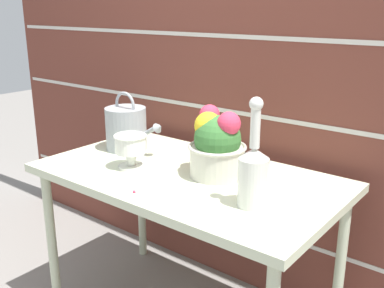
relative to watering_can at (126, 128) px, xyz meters
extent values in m
cube|color=brown|center=(0.44, 0.39, 0.25)|extent=(3.60, 0.08, 2.20)
cube|color=beige|center=(0.44, 0.35, -0.51)|extent=(3.53, 0.00, 0.02)
cube|color=beige|center=(0.44, 0.35, 0.07)|extent=(3.53, 0.00, 0.02)
cube|color=beige|center=(0.44, 0.35, 0.43)|extent=(3.53, 0.00, 0.02)
cube|color=beige|center=(0.44, -0.08, -0.13)|extent=(1.29, 0.72, 0.04)
cylinder|color=beige|center=(-0.14, -0.38, -0.50)|extent=(0.04, 0.04, 0.70)
cylinder|color=beige|center=(-0.14, 0.22, -0.50)|extent=(0.04, 0.04, 0.70)
cylinder|color=beige|center=(1.02, 0.22, -0.50)|extent=(0.04, 0.04, 0.70)
cylinder|color=#93999E|center=(0.00, 0.00, 0.00)|extent=(0.20, 0.20, 0.21)
cylinder|color=#93999E|center=(0.15, 0.00, 0.01)|extent=(0.14, 0.02, 0.09)
cone|color=#93999E|center=(0.22, 0.00, 0.04)|extent=(0.05, 0.05, 0.06)
torus|color=#93999E|center=(0.00, 0.00, 0.11)|extent=(0.13, 0.01, 0.13)
cylinder|color=silver|center=(0.21, -0.18, -0.10)|extent=(0.12, 0.12, 0.01)
cylinder|color=silver|center=(0.21, -0.18, -0.07)|extent=(0.04, 0.04, 0.06)
sphere|color=silver|center=(0.21, -0.18, -0.06)|extent=(0.05, 0.05, 0.05)
cylinder|color=silver|center=(0.21, -0.18, 0.00)|extent=(0.13, 0.13, 0.07)
torus|color=silver|center=(0.21, -0.18, 0.04)|extent=(0.14, 0.14, 0.01)
cylinder|color=beige|center=(0.56, -0.02, -0.04)|extent=(0.23, 0.23, 0.13)
torus|color=beige|center=(0.56, -0.02, 0.02)|extent=(0.24, 0.24, 0.01)
sphere|color=#387033|center=(0.56, -0.02, 0.05)|extent=(0.19, 0.19, 0.19)
sphere|color=yellow|center=(0.52, -0.03, 0.10)|extent=(0.11, 0.11, 0.11)
sphere|color=#E03856|center=(0.49, 0.01, 0.14)|extent=(0.09, 0.09, 0.09)
sphere|color=#E03856|center=(0.61, -0.03, 0.13)|extent=(0.10, 0.10, 0.10)
cylinder|color=silver|center=(0.82, -0.19, -0.02)|extent=(0.11, 0.11, 0.18)
cone|color=silver|center=(0.82, -0.19, 0.09)|extent=(0.11, 0.11, 0.04)
cylinder|color=silver|center=(0.82, -0.19, 0.18)|extent=(0.03, 0.03, 0.14)
sphere|color=silver|center=(0.82, -0.19, 0.26)|extent=(0.05, 0.05, 0.05)
sphere|color=#E03856|center=(0.42, -0.36, -0.10)|extent=(0.01, 0.01, 0.01)
camera|label=1|loc=(1.56, -1.45, 0.57)|focal=42.00mm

